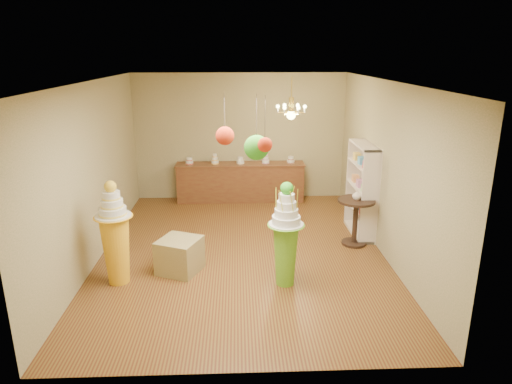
{
  "coord_description": "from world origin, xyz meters",
  "views": [
    {
      "loc": [
        -0.06,
        -7.56,
        3.47
      ],
      "look_at": [
        0.25,
        0.0,
        1.13
      ],
      "focal_mm": 32.0,
      "sensor_mm": 36.0,
      "label": 1
    }
  ],
  "objects_px": {
    "pedestal_green": "(286,242)",
    "sideboard": "(240,181)",
    "round_table": "(356,216)",
    "pedestal_orange": "(116,241)"
  },
  "relations": [
    {
      "from": "pedestal_green",
      "to": "pedestal_orange",
      "type": "bearing_deg",
      "value": 176.26
    },
    {
      "from": "pedestal_green",
      "to": "sideboard",
      "type": "distance_m",
      "value": 4.24
    },
    {
      "from": "sideboard",
      "to": "round_table",
      "type": "distance_m",
      "value": 3.43
    },
    {
      "from": "pedestal_orange",
      "to": "round_table",
      "type": "bearing_deg",
      "value": 17.84
    },
    {
      "from": "sideboard",
      "to": "round_table",
      "type": "relative_size",
      "value": 3.46
    },
    {
      "from": "pedestal_green",
      "to": "round_table",
      "type": "distance_m",
      "value": 2.07
    },
    {
      "from": "pedestal_green",
      "to": "round_table",
      "type": "bearing_deg",
      "value": 45.41
    },
    {
      "from": "pedestal_orange",
      "to": "round_table",
      "type": "distance_m",
      "value": 4.25
    },
    {
      "from": "round_table",
      "to": "pedestal_green",
      "type": "bearing_deg",
      "value": -134.59
    },
    {
      "from": "round_table",
      "to": "pedestal_orange",
      "type": "bearing_deg",
      "value": -162.16
    }
  ]
}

